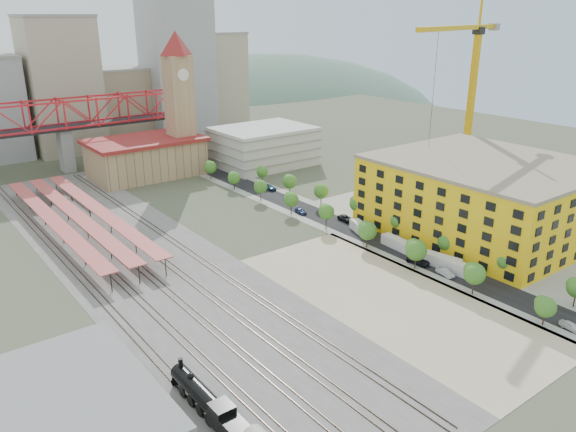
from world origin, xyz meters
TOP-DOWN VIEW (x-y plane):
  - ground at (0.00, 0.00)m, footprint 400.00×400.00m
  - ballast_strip at (-36.00, 17.50)m, footprint 36.00×165.00m
  - dirt_lot at (-4.00, -31.50)m, footprint 28.00×67.00m
  - street_asphalt at (16.00, 15.00)m, footprint 12.00×170.00m
  - sidewalk_west at (10.50, 15.00)m, footprint 3.00×170.00m
  - sidewalk_east at (21.50, 15.00)m, footprint 3.00×170.00m
  - construction_pad at (45.00, -20.00)m, footprint 50.00×90.00m
  - rail_tracks at (-37.80, 17.50)m, footprint 26.56×160.00m
  - platform_canopies at (-41.00, 45.00)m, footprint 16.00×80.00m
  - station_hall at (-5.00, 82.00)m, footprint 38.00×24.00m
  - clock_tower at (8.00, 79.99)m, footprint 12.00×12.00m
  - parking_garage at (36.00, 70.00)m, footprint 34.00×26.00m
  - truss_bridge at (-25.00, 105.00)m, footprint 94.00×9.60m
  - construction_building at (42.00, -20.00)m, footprint 44.60×50.60m
  - warehouse at (-66.00, -30.00)m, footprint 22.00×32.00m
  - street_trees at (16.00, 5.00)m, footprint 15.40×124.40m
  - skyline at (7.47, 142.31)m, footprint 133.00×46.00m
  - distant_hills at (45.28, 260.00)m, footprint 647.00×264.00m
  - locomotive at (-50.00, -40.14)m, footprint 2.88×22.21m
  - tower_crane at (66.26, 5.62)m, footprint 53.09×15.31m
  - site_trailer_a at (16.00, -32.11)m, footprint 2.82×9.62m
  - site_trailer_b at (16.00, -27.35)m, footprint 4.52×10.01m
  - site_trailer_c at (16.00, -14.83)m, footprint 2.97×9.27m
  - site_trailer_d at (16.00, -2.45)m, footprint 5.14×9.52m
  - car_0 at (13.00, -58.83)m, footprint 2.11×4.25m
  - car_1 at (13.00, -31.29)m, footprint 2.19×4.64m
  - car_2 at (13.00, -23.84)m, footprint 3.13×5.69m
  - car_3 at (13.00, 18.81)m, footprint 2.53×4.79m
  - car_4 at (19.00, -26.46)m, footprint 2.28×4.79m
  - car_5 at (19.00, -12.25)m, footprint 1.68×4.61m
  - car_6 at (19.00, 6.48)m, footprint 2.83×5.54m
  - car_7 at (19.00, 42.67)m, footprint 2.84×5.68m

SIDE VIEW (x-z plane):
  - distant_hills at x=45.28m, z-range -193.04..33.96m
  - ground at x=0.00m, z-range 0.00..0.00m
  - street_trees at x=16.00m, z-range -4.00..4.00m
  - sidewalk_west at x=10.50m, z-range 0.00..0.04m
  - sidewalk_east at x=21.50m, z-range 0.00..0.04m
  - ballast_strip at x=-36.00m, z-range 0.00..0.06m
  - dirt_lot at x=-4.00m, z-range 0.00..0.06m
  - street_asphalt at x=16.00m, z-range 0.00..0.06m
  - construction_pad at x=45.00m, z-range 0.00..0.06m
  - rail_tracks at x=-37.80m, z-range 0.06..0.24m
  - car_3 at x=13.00m, z-range 0.00..1.32m
  - car_0 at x=13.00m, z-range 0.00..1.39m
  - car_1 at x=13.00m, z-range 0.00..1.47m
  - car_6 at x=19.00m, z-range 0.00..1.50m
  - car_2 at x=13.00m, z-range 0.00..1.51m
  - car_5 at x=19.00m, z-range 0.00..1.51m
  - car_4 at x=19.00m, z-range 0.00..1.58m
  - car_7 at x=19.00m, z-range 0.00..1.58m
  - site_trailer_c at x=16.00m, z-range 0.00..2.50m
  - site_trailer_d at x=16.00m, z-range 0.00..2.52m
  - site_trailer_a at x=16.00m, z-range 0.00..2.61m
  - site_trailer_b at x=16.00m, z-range 0.00..2.65m
  - locomotive at x=-50.00m, z-range -0.70..4.85m
  - warehouse at x=-66.00m, z-range 0.00..5.00m
  - platform_canopies at x=-41.00m, z-range 1.93..6.06m
  - station_hall at x=-5.00m, z-range 0.12..13.22m
  - parking_garage at x=36.00m, z-range 0.00..14.00m
  - construction_building at x=42.00m, z-range 0.01..18.81m
  - truss_bridge at x=-25.00m, z-range 6.06..31.66m
  - skyline at x=7.47m, z-range -7.19..52.81m
  - clock_tower at x=8.00m, z-range 2.70..54.70m
  - tower_crane at x=66.26m, z-range 6.79..64.77m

